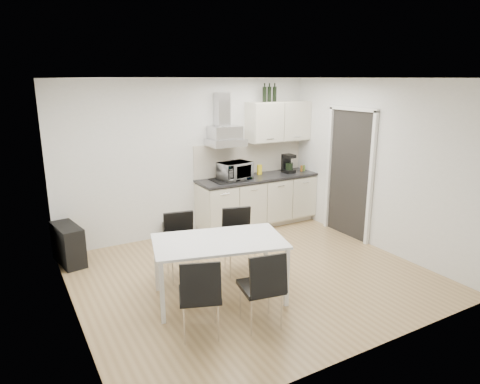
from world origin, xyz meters
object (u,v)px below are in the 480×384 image
object	(u,v)px
chair_near_left	(200,296)
guitar_amp	(68,244)
chair_far_left	(182,248)
chair_near_right	(261,288)
chair_far_right	(240,242)
floor_speaker	(168,231)
kitchenette	(258,180)
dining_table	(219,246)

from	to	relation	value
chair_near_left	guitar_amp	size ratio (longest dim) A/B	1.22
chair_far_left	chair_near_right	distance (m)	1.49
chair_far_right	chair_near_right	world-z (taller)	same
chair_far_right	floor_speaker	size ratio (longest dim) A/B	3.35
chair_far_right	chair_near_right	distance (m)	1.34
floor_speaker	kitchenette	bearing A→B (deg)	10.58
chair_far_left	guitar_amp	distance (m)	1.79
chair_near_right	chair_near_left	bearing A→B (deg)	175.88
kitchenette	chair_far_left	xyz separation A→B (m)	(-2.03, -1.36, -0.39)
chair_far_left	chair_near_left	bearing A→B (deg)	85.16
chair_near_right	dining_table	bearing A→B (deg)	109.05
chair_far_left	floor_speaker	size ratio (longest dim) A/B	3.35
chair_near_left	chair_near_right	distance (m)	0.66
floor_speaker	dining_table	bearing A→B (deg)	-78.05
chair_near_right	guitar_amp	xyz separation A→B (m)	(-1.54, 2.73, -0.15)
chair_far_right	chair_near_left	world-z (taller)	same
chair_far_right	chair_near_left	bearing A→B (deg)	60.60
kitchenette	floor_speaker	distance (m)	1.83
chair_far_left	dining_table	bearing A→B (deg)	114.42
kitchenette	guitar_amp	bearing A→B (deg)	-178.52
chair_near_right	chair_far_right	bearing A→B (deg)	80.32
kitchenette	chair_near_left	world-z (taller)	kitchenette
chair_near_left	floor_speaker	distance (m)	2.92
kitchenette	dining_table	world-z (taller)	kitchenette
chair_far_right	floor_speaker	bearing A→B (deg)	-61.19
chair_far_right	chair_near_left	distance (m)	1.55
dining_table	chair_near_right	distance (m)	0.79
chair_far_left	chair_near_left	size ratio (longest dim) A/B	1.00
guitar_amp	floor_speaker	xyz separation A→B (m)	(1.59, 0.25, -0.16)
chair_near_left	chair_near_right	bearing A→B (deg)	6.23
chair_far_right	floor_speaker	xyz separation A→B (m)	(-0.41, 1.72, -0.31)
chair_far_left	guitar_amp	size ratio (longest dim) A/B	1.22
dining_table	guitar_amp	bearing A→B (deg)	140.29
chair_far_right	guitar_amp	bearing A→B (deg)	-20.85
dining_table	chair_near_right	world-z (taller)	chair_near_right
chair_far_left	floor_speaker	xyz separation A→B (m)	(0.35, 1.53, -0.31)
kitchenette	chair_near_right	size ratio (longest dim) A/B	2.86
kitchenette	guitar_amp	size ratio (longest dim) A/B	3.48
dining_table	chair_far_left	distance (m)	0.77
chair_near_right	kitchenette	bearing A→B (deg)	68.71
chair_near_left	floor_speaker	bearing A→B (deg)	96.94
floor_speaker	chair_near_right	bearing A→B (deg)	-74.78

